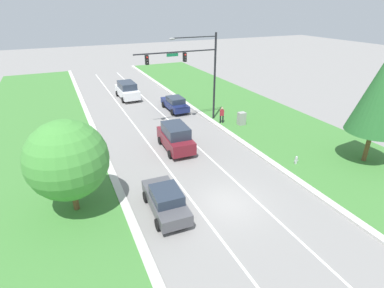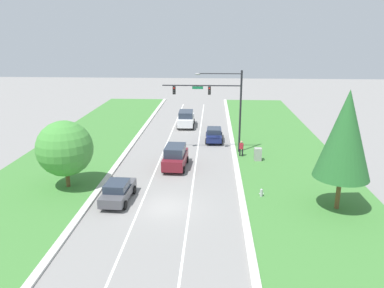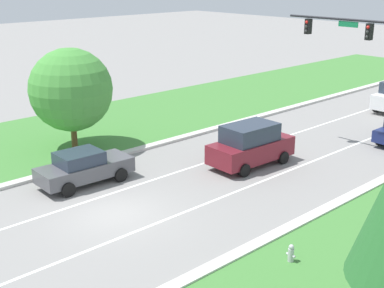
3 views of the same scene
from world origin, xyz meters
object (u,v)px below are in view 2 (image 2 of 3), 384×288
at_px(pedestrian, 241,148).
at_px(oak_near_left_tree, 65,149).
at_px(fire_hydrant, 261,193).
at_px(navy_sedan, 214,134).
at_px(traffic_signal_mast, 219,99).
at_px(graphite_sedan, 118,191).
at_px(white_suv, 186,119).
at_px(utility_cabinet, 258,155).
at_px(burgundy_suv, 175,157).
at_px(conifer_near_right_tree, 345,135).

bearing_deg(pedestrian, oak_near_left_tree, 46.42).
bearing_deg(fire_hydrant, navy_sedan, 103.16).
bearing_deg(oak_near_left_tree, fire_hydrant, -3.96).
height_order(traffic_signal_mast, oak_near_left_tree, traffic_signal_mast).
bearing_deg(graphite_sedan, traffic_signal_mast, 61.17).
height_order(traffic_signal_mast, white_suv, traffic_signal_mast).
bearing_deg(oak_near_left_tree, navy_sedan, 50.48).
xyz_separation_m(graphite_sedan, utility_cabinet, (11.42, 9.70, -0.13)).
bearing_deg(navy_sedan, utility_cabinet, -58.14).
bearing_deg(pedestrian, navy_sedan, -48.59).
distance_m(white_suv, utility_cabinet, 15.93).
xyz_separation_m(navy_sedan, oak_near_left_tree, (-11.84, -14.35, 2.51)).
xyz_separation_m(traffic_signal_mast, navy_sedan, (-0.40, 4.24, -4.86)).
height_order(traffic_signal_mast, navy_sedan, traffic_signal_mast).
xyz_separation_m(burgundy_suv, graphite_sedan, (-3.56, -7.43, -0.28)).
bearing_deg(pedestrian, burgundy_suv, 44.85).
relative_size(utility_cabinet, oak_near_left_tree, 0.24).
xyz_separation_m(white_suv, utility_cabinet, (8.02, -13.75, -0.42)).
distance_m(traffic_signal_mast, white_suv, 12.63).
bearing_deg(white_suv, navy_sedan, -62.02).
relative_size(white_suv, pedestrian, 3.04).
bearing_deg(pedestrian, utility_cabinet, 156.76).
relative_size(burgundy_suv, fire_hydrant, 6.58).
distance_m(pedestrian, oak_near_left_tree, 17.11).
bearing_deg(utility_cabinet, traffic_signal_mast, 144.73).
bearing_deg(fire_hydrant, burgundy_suv, 139.37).
bearing_deg(graphite_sedan, fire_hydrant, 9.07).
bearing_deg(white_suv, graphite_sedan, -99.21).
relative_size(utility_cabinet, fire_hydrant, 1.90).
height_order(burgundy_suv, pedestrian, burgundy_suv).
xyz_separation_m(burgundy_suv, fire_hydrant, (7.20, -6.18, -0.73)).
height_order(fire_hydrant, oak_near_left_tree, oak_near_left_tree).
bearing_deg(oak_near_left_tree, conifer_near_right_tree, -7.80).
bearing_deg(conifer_near_right_tree, graphite_sedan, 178.21).
bearing_deg(oak_near_left_tree, burgundy_suv, 31.76).
bearing_deg(conifer_near_right_tree, utility_cabinet, 113.56).
distance_m(graphite_sedan, conifer_near_right_tree, 16.57).
bearing_deg(traffic_signal_mast, conifer_near_right_tree, -57.26).
distance_m(navy_sedan, oak_near_left_tree, 18.78).
height_order(navy_sedan, oak_near_left_tree, oak_near_left_tree).
height_order(traffic_signal_mast, conifer_near_right_tree, conifer_near_right_tree).
xyz_separation_m(white_suv, oak_near_left_tree, (-8.09, -21.14, 2.22)).
relative_size(traffic_signal_mast, burgundy_suv, 1.85).
bearing_deg(conifer_near_right_tree, burgundy_suv, 147.24).
bearing_deg(burgundy_suv, conifer_near_right_tree, -30.03).
distance_m(burgundy_suv, fire_hydrant, 9.51).
height_order(burgundy_suv, graphite_sedan, burgundy_suv).
bearing_deg(fire_hydrant, utility_cabinet, 85.49).
bearing_deg(white_suv, oak_near_left_tree, -111.91).
bearing_deg(burgundy_suv, traffic_signal_mast, 54.19).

